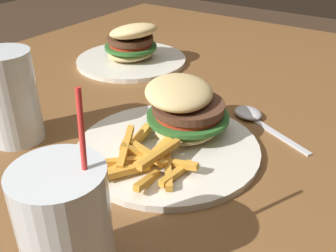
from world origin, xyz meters
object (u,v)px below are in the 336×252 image
object	(u,v)px
meal_plate_near	(176,126)
beer_glass	(11,100)
juice_glass	(67,233)
spoon	(251,115)
meal_plate_far	(132,49)

from	to	relation	value
meal_plate_near	beer_glass	distance (m)	0.25
juice_glass	beer_glass	bearing A→B (deg)	62.14
spoon	beer_glass	bearing A→B (deg)	69.68
spoon	meal_plate_far	distance (m)	0.35
meal_plate_far	juice_glass	bearing A→B (deg)	-147.02
meal_plate_near	juice_glass	distance (m)	0.27
meal_plate_near	spoon	world-z (taller)	meal_plate_near
meal_plate_near	spoon	distance (m)	0.15
spoon	meal_plate_far	bearing A→B (deg)	9.72
juice_glass	spoon	size ratio (longest dim) A/B	1.24
juice_glass	meal_plate_far	size ratio (longest dim) A/B	0.79
beer_glass	meal_plate_far	xyz separation A→B (m)	(0.36, 0.06, -0.03)
juice_glass	meal_plate_far	bearing A→B (deg)	32.98
juice_glass	spoon	distance (m)	0.41
juice_glass	spoon	world-z (taller)	juice_glass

